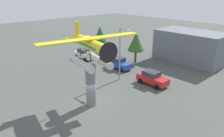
{
  "coord_description": "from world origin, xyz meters",
  "views": [
    {
      "loc": [
        16.7,
        -12.33,
        11.64
      ],
      "look_at": [
        0.0,
        3.0,
        3.41
      ],
      "focal_mm": 34.7,
      "sensor_mm": 36.0,
      "label": 1
    }
  ],
  "objects": [
    {
      "name": "floatplane_monument",
      "position": [
        0.13,
        -0.02,
        6.22
      ],
      "size": [
        7.13,
        10.42,
        4.0
      ],
      "rotation": [
        0.0,
        0.0,
        -0.19
      ],
      "color": "silver",
      "rests_on": "display_pedestal"
    },
    {
      "name": "ground_plane",
      "position": [
        0.0,
        0.0,
        0.0
      ],
      "size": [
        140.0,
        140.0,
        0.0
      ],
      "primitive_type": "plane",
      "color": "#4C514C"
    },
    {
      "name": "streetlight_primary",
      "position": [
        -2.79,
        7.17,
        4.19
      ],
      "size": [
        1.84,
        0.28,
        7.13
      ],
      "color": "gray",
      "rests_on": "ground"
    },
    {
      "name": "car_far_red",
      "position": [
        1.07,
        9.14,
        0.88
      ],
      "size": [
        4.2,
        2.02,
        1.76
      ],
      "color": "red",
      "rests_on": "ground"
    },
    {
      "name": "car_mid_blue",
      "position": [
        -6.29,
        10.2,
        0.88
      ],
      "size": [
        4.2,
        2.02,
        1.76
      ],
      "color": "#2847B7",
      "rests_on": "ground"
    },
    {
      "name": "tree_east",
      "position": [
        -6.41,
        14.26,
        3.64
      ],
      "size": [
        2.77,
        2.77,
        5.21
      ],
      "color": "brown",
      "rests_on": "ground"
    },
    {
      "name": "tree_west",
      "position": [
        -14.09,
        12.95,
        3.53
      ],
      "size": [
        3.32,
        3.32,
        5.39
      ],
      "color": "brown",
      "rests_on": "ground"
    },
    {
      "name": "storefront_building",
      "position": [
        -0.8,
        22.0,
        2.58
      ],
      "size": [
        11.17,
        6.39,
        5.16
      ],
      "primitive_type": "cube",
      "color": "slate",
      "rests_on": "ground"
    },
    {
      "name": "display_pedestal",
      "position": [
        0.0,
        0.0,
        2.27
      ],
      "size": [
        1.1,
        1.1,
        4.55
      ],
      "primitive_type": "cylinder",
      "color": "slate",
      "rests_on": "ground"
    },
    {
      "name": "car_near_white",
      "position": [
        -14.15,
        9.28,
        0.88
      ],
      "size": [
        4.2,
        2.02,
        1.76
      ],
      "color": "white",
      "rests_on": "ground"
    }
  ]
}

